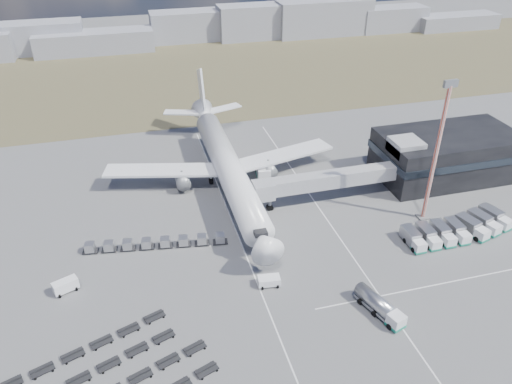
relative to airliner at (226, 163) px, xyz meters
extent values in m
plane|color=#565659|center=(0.00, -32.38, -5.29)|extent=(420.00, 420.00, 0.00)
cube|color=#444129|center=(0.00, 77.62, -5.29)|extent=(420.00, 90.00, 0.01)
cube|color=silver|center=(-2.00, -27.38, -5.29)|extent=(0.25, 110.00, 0.01)
cube|color=silver|center=(16.00, -27.38, -5.29)|extent=(0.25, 110.00, 0.01)
cube|color=silver|center=(25.00, -40.38, -5.29)|extent=(40.00, 0.25, 0.01)
cube|color=black|center=(48.00, -8.38, -0.29)|extent=(30.00, 16.00, 10.00)
cube|color=#262D38|center=(48.00, -8.38, 0.91)|extent=(30.40, 16.40, 1.60)
cube|color=#939399|center=(36.00, -10.38, 4.21)|extent=(6.00, 6.00, 3.00)
cube|color=#939399|center=(18.10, -11.88, -0.19)|extent=(29.80, 3.00, 3.00)
cube|color=#939399|center=(4.70, -12.38, -0.19)|extent=(4.00, 3.60, 3.40)
cylinder|color=slate|center=(6.20, -11.88, -2.74)|extent=(0.70, 0.70, 5.10)
cylinder|color=black|center=(6.20, -11.88, -4.84)|extent=(1.40, 0.90, 1.40)
cylinder|color=white|center=(0.00, -2.38, 0.01)|extent=(5.60, 48.00, 5.60)
cone|color=white|center=(0.00, -28.88, 0.01)|extent=(5.60, 5.00, 5.60)
cone|color=white|center=(0.00, 25.62, 0.81)|extent=(5.60, 8.00, 5.60)
cube|color=black|center=(0.00, -26.88, 0.81)|extent=(2.20, 2.00, 0.80)
cube|color=white|center=(-13.00, 2.62, -1.19)|extent=(25.59, 11.38, 0.50)
cube|color=white|center=(13.00, 2.62, -1.19)|extent=(25.59, 11.38, 0.50)
cylinder|color=slate|center=(-9.50, 0.62, -2.89)|extent=(3.00, 5.00, 3.00)
cylinder|color=slate|center=(9.50, 0.62, -2.89)|extent=(3.00, 5.00, 3.00)
cube|color=white|center=(-5.50, 27.62, 1.21)|extent=(9.49, 5.63, 0.35)
cube|color=white|center=(5.50, 27.62, 1.21)|extent=(9.49, 5.63, 0.35)
cube|color=white|center=(0.00, 28.62, 6.51)|extent=(0.50, 9.06, 11.45)
cylinder|color=slate|center=(0.00, -23.38, -4.04)|extent=(0.50, 0.50, 2.50)
cylinder|color=slate|center=(-3.20, 1.62, -4.04)|extent=(0.60, 0.60, 2.50)
cylinder|color=slate|center=(3.20, 1.62, -4.04)|extent=(0.60, 0.60, 2.50)
cylinder|color=black|center=(0.00, -23.38, -4.79)|extent=(0.50, 1.20, 1.20)
cube|color=gray|center=(-47.17, 119.19, 0.47)|extent=(30.88, 12.00, 11.52)
cube|color=gray|center=(-27.63, 113.51, -1.23)|extent=(44.81, 12.00, 8.12)
cube|color=gray|center=(13.13, 121.87, 0.70)|extent=(36.56, 12.00, 11.99)
cube|color=gray|center=(47.55, 117.97, 1.62)|extent=(49.95, 12.00, 13.81)
cube|color=gray|center=(68.44, 115.43, 2.02)|extent=(41.23, 12.00, 14.62)
cube|color=gray|center=(100.96, 114.95, -0.13)|extent=(30.30, 12.00, 10.32)
cube|color=gray|center=(131.21, 110.40, -2.12)|extent=(38.47, 12.00, 6.34)
cube|color=white|center=(15.08, -46.86, -3.97)|extent=(2.75, 2.75, 2.09)
cube|color=#167D62|center=(15.08, -46.86, -4.79)|extent=(2.86, 2.86, 0.45)
cylinder|color=#A7A7AB|center=(13.70, -42.63, -3.57)|extent=(4.27, 7.18, 2.27)
cube|color=slate|center=(13.70, -42.63, -4.61)|extent=(4.19, 7.15, 0.32)
cylinder|color=black|center=(14.12, -43.93, -4.84)|extent=(2.55, 1.68, 1.00)
cube|color=white|center=(-0.29, -33.21, -4.50)|extent=(3.81, 2.44, 1.58)
cube|color=white|center=(-32.07, -26.07, -4.23)|extent=(4.28, 3.12, 2.11)
cube|color=white|center=(8.43, 0.91, -3.47)|extent=(3.78, 7.16, 3.18)
cube|color=#167D62|center=(8.43, 0.91, -4.78)|extent=(3.91, 7.29, 0.51)
cube|color=white|center=(27.86, -31.86, -4.14)|extent=(2.06, 1.97, 1.96)
cube|color=#167D62|center=(27.86, -31.86, -4.89)|extent=(2.15, 2.06, 0.40)
cube|color=#A7A7AB|center=(27.84, -28.75, -3.78)|extent=(2.16, 4.10, 2.31)
cube|color=white|center=(30.89, -31.84, -4.14)|extent=(2.06, 1.97, 1.96)
cube|color=#167D62|center=(30.89, -31.84, -4.89)|extent=(2.15, 2.06, 0.40)
cube|color=#A7A7AB|center=(30.87, -28.73, -3.78)|extent=(2.16, 4.10, 2.31)
cube|color=white|center=(33.91, -31.82, -4.14)|extent=(2.06, 1.97, 1.96)
cube|color=#167D62|center=(33.91, -31.82, -4.89)|extent=(2.15, 2.06, 0.40)
cube|color=#A7A7AB|center=(33.89, -28.71, -3.78)|extent=(2.16, 4.10, 2.31)
cube|color=white|center=(36.94, -31.81, -4.14)|extent=(2.06, 1.97, 1.96)
cube|color=#167D62|center=(36.94, -31.81, -4.89)|extent=(2.15, 2.06, 0.40)
cube|color=#A7A7AB|center=(36.92, -28.69, -3.78)|extent=(2.16, 4.10, 2.31)
cube|color=white|center=(40.75, -31.80, -4.05)|extent=(2.66, 2.59, 2.10)
cube|color=#167D62|center=(40.75, -31.80, -4.86)|extent=(2.78, 2.71, 0.43)
cube|color=#A7A7AB|center=(39.89, -28.58, -3.67)|extent=(3.35, 4.83, 2.48)
cube|color=white|center=(43.88, -30.95, -4.05)|extent=(2.66, 2.59, 2.10)
cube|color=#167D62|center=(43.88, -30.95, -4.86)|extent=(2.78, 2.71, 0.43)
cube|color=#A7A7AB|center=(43.01, -27.73, -3.67)|extent=(3.35, 4.83, 2.48)
cube|color=white|center=(47.01, -30.11, -4.05)|extent=(2.66, 2.59, 2.10)
cube|color=#167D62|center=(47.01, -30.11, -4.86)|extent=(2.78, 2.71, 0.43)
cube|color=#A7A7AB|center=(46.14, -26.89, -3.67)|extent=(3.35, 4.83, 2.48)
cube|color=black|center=(-28.46, -16.72, -4.98)|extent=(2.89, 2.02, 0.19)
cube|color=#A7A7AB|center=(-28.46, -16.72, -4.11)|extent=(1.87, 1.87, 1.54)
cube|color=black|center=(-25.20, -17.20, -4.98)|extent=(2.89, 2.02, 0.19)
cube|color=#A7A7AB|center=(-25.20, -17.20, -4.11)|extent=(1.87, 1.87, 1.54)
cube|color=black|center=(-21.95, -17.68, -4.98)|extent=(2.89, 2.02, 0.19)
cube|color=#A7A7AB|center=(-21.95, -17.68, -4.11)|extent=(1.87, 1.87, 1.54)
cube|color=black|center=(-18.69, -18.17, -4.98)|extent=(2.89, 2.02, 0.19)
cube|color=#A7A7AB|center=(-18.69, -18.17, -4.11)|extent=(1.87, 1.87, 1.54)
cube|color=black|center=(-15.44, -18.65, -4.98)|extent=(2.89, 2.02, 0.19)
cube|color=#A7A7AB|center=(-15.44, -18.65, -4.11)|extent=(1.87, 1.87, 1.54)
cube|color=black|center=(-12.18, -19.13, -4.98)|extent=(2.89, 2.02, 0.19)
cube|color=#A7A7AB|center=(-12.18, -19.13, -4.11)|extent=(1.87, 1.87, 1.54)
cube|color=black|center=(-8.93, -19.62, -4.98)|extent=(2.89, 2.02, 0.19)
cube|color=#A7A7AB|center=(-8.93, -19.62, -4.11)|extent=(1.87, 1.87, 1.54)
cube|color=black|center=(-5.67, -20.10, -4.98)|extent=(2.89, 2.02, 0.19)
cube|color=#A7A7AB|center=(-5.67, -20.10, -4.11)|extent=(1.87, 1.87, 1.54)
cube|color=black|center=(-29.66, -44.36, -4.92)|extent=(27.50, 11.41, 0.74)
cube|color=black|center=(-31.15, -40.31, -4.92)|extent=(27.50, 11.41, 0.74)
cylinder|color=red|center=(34.43, -22.46, 8.18)|extent=(0.75, 0.75, 26.94)
cube|color=slate|center=(34.43, -22.46, 21.97)|extent=(2.60, 0.71, 1.29)
cube|color=#565659|center=(34.43, -22.46, -5.13)|extent=(2.16, 2.16, 0.32)
camera|label=1|loc=(-18.47, -91.98, 50.13)|focal=35.00mm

